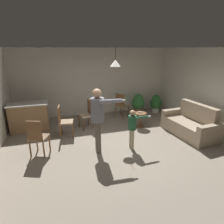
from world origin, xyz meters
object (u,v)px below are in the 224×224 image
object	(u,v)px
kitchen_counter	(29,117)
dining_chair_by_counter	(64,120)
dining_chair_near_wall	(37,136)
person_adult	(98,114)
potted_plant_by_wall	(138,103)
spare_remote_on_table	(140,112)
potted_plant_corner	(156,103)
person_child	(132,125)
couch_floral	(190,125)
dining_chair_centre_back	(121,105)
side_table_by_couch	(140,118)
dining_chair_spare	(88,113)

from	to	relation	value
kitchen_counter	dining_chair_by_counter	bearing A→B (deg)	-38.19
dining_chair_by_counter	dining_chair_near_wall	xyz separation A→B (m)	(-0.71, -1.01, 0.00)
person_adult	dining_chair_near_wall	world-z (taller)	person_adult
dining_chair_near_wall	potted_plant_by_wall	world-z (taller)	dining_chair_near_wall
kitchen_counter	spare_remote_on_table	bearing A→B (deg)	-12.21
kitchen_counter	potted_plant_corner	xyz separation A→B (m)	(5.05, 0.50, -0.05)
person_adult	spare_remote_on_table	size ratio (longest dim) A/B	13.27
person_child	spare_remote_on_table	world-z (taller)	person_child
kitchen_counter	dining_chair_by_counter	size ratio (longest dim) A/B	1.26
dining_chair_by_counter	potted_plant_by_wall	world-z (taller)	dining_chair_by_counter
couch_floral	person_adult	distance (m)	3.16
person_adult	dining_chair_centre_back	bearing A→B (deg)	151.41
dining_chair_near_wall	potted_plant_by_wall	bearing A→B (deg)	55.61
person_child	dining_chair_near_wall	distance (m)	2.48
person_adult	potted_plant_corner	size ratio (longest dim) A/B	2.21
dining_chair_by_counter	spare_remote_on_table	size ratio (longest dim) A/B	7.69
kitchen_counter	person_adult	world-z (taller)	person_adult
person_adult	dining_chair_centre_back	distance (m)	2.87
couch_floral	dining_chair_near_wall	size ratio (longest dim) A/B	1.86
dining_chair_by_counter	side_table_by_couch	bearing A→B (deg)	98.87
couch_floral	person_child	size ratio (longest dim) A/B	1.67
dining_chair_spare	potted_plant_corner	distance (m)	3.26
couch_floral	potted_plant_by_wall	distance (m)	2.64
kitchen_counter	dining_chair_spare	world-z (taller)	dining_chair_spare
person_child	dining_chair_by_counter	world-z (taller)	person_child
dining_chair_centre_back	spare_remote_on_table	distance (m)	1.13
person_child	dining_chair_spare	world-z (taller)	person_child
couch_floral	potted_plant_by_wall	size ratio (longest dim) A/B	2.23
side_table_by_couch	dining_chair_spare	distance (m)	1.86
couch_floral	person_child	xyz separation A→B (m)	(-2.14, -0.29, 0.36)
side_table_by_couch	potted_plant_by_wall	size ratio (longest dim) A/B	0.62
dining_chair_centre_back	potted_plant_by_wall	world-z (taller)	dining_chair_centre_back
dining_chair_near_wall	spare_remote_on_table	distance (m)	3.49
person_child	dining_chair_centre_back	distance (m)	2.55
couch_floral	dining_chair_near_wall	world-z (taller)	same
dining_chair_near_wall	dining_chair_centre_back	distance (m)	3.71
side_table_by_couch	dining_chair_near_wall	size ratio (longest dim) A/B	0.52
dining_chair_centre_back	potted_plant_corner	distance (m)	1.69
kitchen_counter	person_child	world-z (taller)	person_child
side_table_by_couch	dining_chair_by_counter	bearing A→B (deg)	-179.49
kitchen_counter	spare_remote_on_table	xyz separation A→B (m)	(3.70, -0.80, 0.06)
side_table_by_couch	dining_chair_spare	xyz separation A→B (m)	(-1.79, 0.46, 0.22)
person_child	potted_plant_corner	world-z (taller)	person_child
kitchen_counter	person_adult	distance (m)	2.90
couch_floral	person_adult	world-z (taller)	person_adult
dining_chair_by_counter	potted_plant_corner	distance (m)	4.20
potted_plant_corner	person_child	bearing A→B (deg)	-129.65
kitchen_counter	dining_chair_by_counter	xyz separation A→B (m)	(1.08, -0.85, 0.07)
person_child	dining_chair_centre_back	world-z (taller)	person_child
dining_chair_by_counter	dining_chair_spare	distance (m)	0.97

